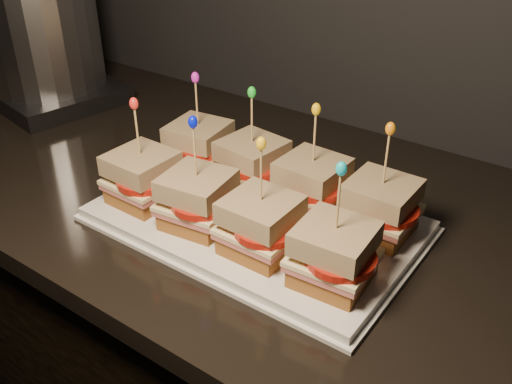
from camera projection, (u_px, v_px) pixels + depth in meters
The scene contains 63 objects.
cabinet at pixel (208, 367), 1.18m from camera, with size 2.66×0.59×0.86m, color black.
granite_slab at pixel (197, 179), 0.95m from camera, with size 2.70×0.63×0.03m, color black.
platter at pixel (256, 220), 0.79m from camera, with size 0.43×0.27×0.02m, color white.
platter_rim at pixel (256, 224), 0.80m from camera, with size 0.44×0.28×0.01m, color white.
sandwich_0_bread_bot at pixel (200, 161), 0.90m from camera, with size 0.08×0.08×0.02m, color brown.
sandwich_0_ham at pixel (199, 152), 0.90m from camera, with size 0.09×0.09×0.01m, color #BF5751.
sandwich_0_cheese at pixel (199, 148), 0.89m from camera, with size 0.09×0.09×0.01m, color #FFECA8.
sandwich_0_tomato at pixel (202, 147), 0.88m from camera, with size 0.08×0.08×0.01m, color #AC1A0E.
sandwich_0_bread_top at pixel (198, 133), 0.88m from camera, with size 0.08×0.08×0.03m, color #523112.
sandwich_0_pick at pixel (197, 106), 0.86m from camera, with size 0.00×0.00×0.09m, color tan.
sandwich_0_frill at pixel (195, 77), 0.83m from camera, with size 0.01×0.01×0.02m, color #CA1FB5.
sandwich_1_bread_bot at pixel (252, 179), 0.85m from camera, with size 0.08×0.08×0.02m, color brown.
sandwich_1_ham at pixel (252, 170), 0.84m from camera, with size 0.09×0.09×0.01m, color #BF5751.
sandwich_1_cheese at pixel (252, 166), 0.84m from camera, with size 0.09×0.09×0.01m, color #FFECA8.
sandwich_1_tomato at pixel (256, 166), 0.83m from camera, with size 0.08×0.08×0.01m, color #AC1A0E.
sandwich_1_bread_top at pixel (252, 150), 0.83m from camera, with size 0.08×0.08×0.03m, color #523112.
sandwich_1_pick at pixel (252, 122), 0.80m from camera, with size 0.00×0.00×0.09m, color tan.
sandwich_1_frill at pixel (252, 92), 0.78m from camera, with size 0.01×0.01×0.02m, color green.
sandwich_2_bread_bot at pixel (311, 200), 0.80m from camera, with size 0.08×0.08×0.02m, color brown.
sandwich_2_ham at pixel (311, 191), 0.79m from camera, with size 0.09×0.09×0.01m, color #BF5751.
sandwich_2_cheese at pixel (312, 187), 0.79m from camera, with size 0.09×0.09×0.01m, color #FFECA8.
sandwich_2_tomato at pixel (317, 186), 0.78m from camera, with size 0.08×0.08×0.01m, color #AC1A0E.
sandwich_2_bread_top at pixel (313, 170), 0.78m from camera, with size 0.08×0.08×0.03m, color #523112.
sandwich_2_pick at pixel (314, 141), 0.75m from camera, with size 0.00×0.00×0.09m, color tan.
sandwich_2_frill at pixel (316, 109), 0.73m from camera, with size 0.01×0.01×0.02m, color #EFB20C.
sandwich_3_bread_bot at pixel (378, 224), 0.75m from camera, with size 0.08×0.08×0.02m, color brown.
sandwich_3_ham at pixel (379, 214), 0.74m from camera, with size 0.09×0.09×0.01m, color #BF5751.
sandwich_3_cheese at pixel (380, 210), 0.74m from camera, with size 0.09×0.09×0.01m, color #FFECA8.
sandwich_3_tomato at pixel (387, 210), 0.72m from camera, with size 0.08×0.08×0.01m, color #AC1A0E.
sandwich_3_bread_top at pixel (382, 193), 0.73m from camera, with size 0.08×0.08×0.03m, color #523112.
sandwich_3_pick at pixel (386, 162), 0.70m from camera, with size 0.00×0.00×0.09m, color tan.
sandwich_3_frill at pixel (390, 129), 0.68m from camera, with size 0.01×0.01×0.02m, color orange.
sandwich_4_bread_bot at pixel (144, 193), 0.82m from camera, with size 0.08×0.08×0.02m, color brown.
sandwich_4_ham at pixel (143, 184), 0.81m from camera, with size 0.09×0.09×0.01m, color #BF5751.
sandwich_4_cheese at pixel (143, 180), 0.81m from camera, with size 0.09×0.09×0.01m, color #FFECA8.
sandwich_4_tomato at pixel (145, 179), 0.79m from camera, with size 0.08×0.08×0.01m, color #AC1A0E.
sandwich_4_bread_top at pixel (141, 163), 0.79m from camera, with size 0.08×0.08×0.03m, color #523112.
sandwich_4_pick at pixel (137, 135), 0.77m from camera, with size 0.00×0.00×0.09m, color tan.
sandwich_4_frill at pixel (134, 103), 0.75m from camera, with size 0.01×0.01×0.02m, color red.
sandwich_5_bread_bot at pixel (199, 216), 0.77m from camera, with size 0.08×0.08×0.02m, color brown.
sandwich_5_ham at pixel (198, 206), 0.76m from camera, with size 0.09×0.09×0.01m, color #BF5751.
sandwich_5_cheese at pixel (198, 202), 0.76m from camera, with size 0.09×0.09×0.01m, color #FFECA8.
sandwich_5_tomato at pixel (201, 202), 0.74m from camera, with size 0.08×0.08×0.01m, color #AC1A0E.
sandwich_5_bread_top at pixel (197, 185), 0.74m from camera, with size 0.08×0.08×0.03m, color #523112.
sandwich_5_pick at pixel (195, 155), 0.72m from camera, with size 0.00×0.00×0.09m, color tan.
sandwich_5_frill at pixel (193, 122), 0.70m from camera, with size 0.01×0.01×0.02m, color #0610D8.
sandwich_6_bread_bot at pixel (261, 242), 0.72m from camera, with size 0.08×0.08×0.02m, color brown.
sandwich_6_ham at pixel (261, 232), 0.71m from camera, with size 0.09×0.09×0.01m, color #BF5751.
sandwich_6_cheese at pixel (261, 227), 0.70m from camera, with size 0.09×0.09×0.01m, color #FFECA8.
sandwich_6_tomato at pixel (266, 228), 0.69m from camera, with size 0.08×0.08×0.01m, color #AC1A0E.
sandwich_6_bread_top at pixel (261, 210), 0.69m from camera, with size 0.08×0.08×0.03m, color #523112.
sandwich_6_pick at pixel (261, 178), 0.67m from camera, with size 0.00×0.00×0.09m, color tan.
sandwich_6_frill at pixel (261, 144), 0.64m from camera, with size 0.01×0.01×0.02m, color yellow.
sandwich_7_bread_bot at pixel (332, 272), 0.66m from camera, with size 0.08×0.08×0.02m, color brown.
sandwich_7_ham at pixel (333, 262), 0.66m from camera, with size 0.09×0.09×0.01m, color #BF5751.
sandwich_7_cheese at pixel (334, 257), 0.65m from camera, with size 0.09×0.09×0.01m, color #FFECA8.
sandwich_7_tomato at pixel (341, 258), 0.64m from camera, with size 0.08×0.08×0.01m, color #AC1A0E.
sandwich_7_bread_top at pixel (335, 238), 0.64m from camera, with size 0.08×0.08×0.03m, color #523112.
sandwich_7_pick at pixel (338, 205), 0.62m from camera, with size 0.00×0.00×0.09m, color tan.
sandwich_7_frill at pixel (341, 169), 0.59m from camera, with size 0.01×0.01×0.02m, color #11ADB6.
appliance_base at pixel (52, 91), 1.20m from camera, with size 0.28×0.23×0.03m, color #262628.
appliance_body at pixel (36, 10), 1.11m from camera, with size 0.23×0.23×0.30m, color silver.
appliance at pixel (37, 13), 1.12m from camera, with size 0.28×0.23×0.36m, color silver, non-canonical shape.
Camera 1 is at (0.11, 1.08, 1.35)m, focal length 40.00 mm.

